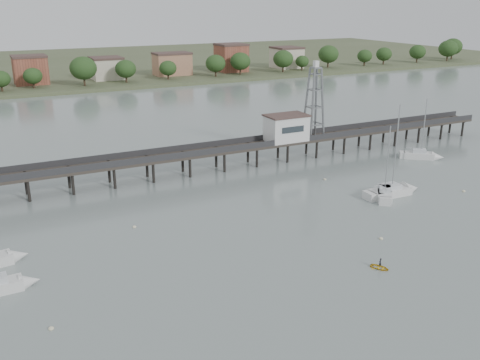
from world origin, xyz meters
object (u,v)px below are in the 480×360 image
Objects in this scene: yellow_dinghy at (380,269)px; sailboat_c at (384,192)px; pier at (168,157)px; sailboat_e at (425,156)px; sailboat_d at (398,191)px; lattice_tower at (314,103)px; sailboat_a at (7,285)px.

sailboat_c is at bearing 19.76° from yellow_dinghy.
sailboat_e is (50.85, -12.32, -3.15)m from pier.
sailboat_e is 1.03× the size of sailboat_c.
pier is at bearing 140.56° from sailboat_d.
lattice_tower is at bearing 89.66° from sailboat_d.
yellow_dinghy is (-20.39, -45.03, -11.10)m from lattice_tower.
sailboat_d is at bearing -59.37° from sailboat_c.
yellow_dinghy is at bearing -103.15° from sailboat_e.
lattice_tower is 27.94m from sailboat_d.
lattice_tower reaches higher than yellow_dinghy.
sailboat_a reaches higher than yellow_dinghy.
sailboat_c is at bearing 2.25° from sailboat_a.
sailboat_e is at bearing -20.47° from sailboat_c.
sailboat_a is (-60.98, -4.41, 0.02)m from sailboat_d.
sailboat_d is at bearing 1.71° from sailboat_a.
lattice_tower reaches higher than sailboat_a.
pier is 64.49× the size of yellow_dinghy.
sailboat_e reaches higher than sailboat_a.
sailboat_d is 2.60m from sailboat_c.
sailboat_a is (-61.23, -30.31, -10.45)m from lattice_tower.
sailboat_a is at bearing 131.98° from yellow_dinghy.
sailboat_c is (-2.57, 0.37, 0.02)m from sailboat_d.
lattice_tower reaches higher than pier.
sailboat_c reaches higher than yellow_dinghy.
lattice_tower is at bearing 32.41° from sailboat_c.
lattice_tower is 69.12m from sailboat_a.
lattice_tower is at bearing 37.43° from yellow_dinghy.
sailboat_a reaches higher than pier.
pier is at bearing 87.03° from sailboat_c.
sailboat_d is 27.78m from yellow_dinghy.
pier is at bearing 75.65° from yellow_dinghy.
sailboat_a is 5.28× the size of yellow_dinghy.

